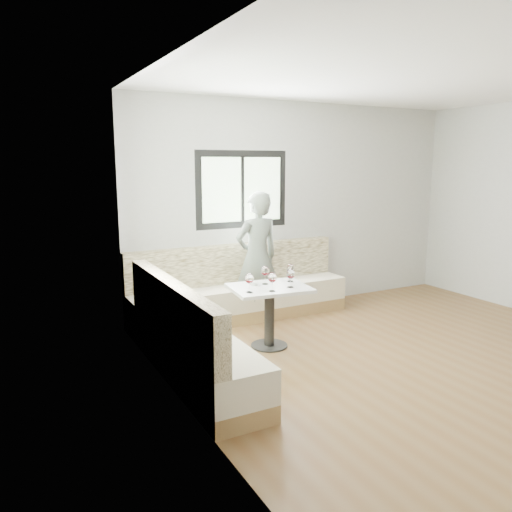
{
  "coord_description": "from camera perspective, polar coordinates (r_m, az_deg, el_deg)",
  "views": [
    {
      "loc": [
        -3.78,
        -3.35,
        1.99
      ],
      "look_at": [
        -1.32,
        1.3,
        1.01
      ],
      "focal_mm": 35.0,
      "sensor_mm": 36.0,
      "label": 1
    }
  ],
  "objects": [
    {
      "name": "banquette",
      "position": [
        5.69,
        -3.92,
        -6.38
      ],
      "size": [
        2.9,
        2.8,
        0.95
      ],
      "color": "olive",
      "rests_on": "ground"
    },
    {
      "name": "wine_glass_a",
      "position": [
        5.1,
        -0.76,
        -2.67
      ],
      "size": [
        0.09,
        0.09,
        0.2
      ],
      "color": "white",
      "rests_on": "table"
    },
    {
      "name": "wine_glass_d",
      "position": [
        5.46,
        1.06,
        -1.8
      ],
      "size": [
        0.09,
        0.09,
        0.2
      ],
      "color": "white",
      "rests_on": "table"
    },
    {
      "name": "person",
      "position": [
        6.26,
        0.12,
        -0.13
      ],
      "size": [
        0.63,
        0.44,
        1.65
      ],
      "primitive_type": "imported",
      "rotation": [
        0.0,
        0.0,
        3.22
      ],
      "color": "#5E675E",
      "rests_on": "ground"
    },
    {
      "name": "olive_ramekin",
      "position": [
        5.45,
        -0.21,
        -3.12
      ],
      "size": [
        0.09,
        0.09,
        0.04
      ],
      "color": "white",
      "rests_on": "table"
    },
    {
      "name": "room",
      "position": [
        5.07,
        19.27,
        3.47
      ],
      "size": [
        5.01,
        5.01,
        2.81
      ],
      "color": "brown",
      "rests_on": "ground"
    },
    {
      "name": "wine_glass_e",
      "position": [
        5.59,
        3.97,
        -1.52
      ],
      "size": [
        0.09,
        0.09,
        0.2
      ],
      "color": "white",
      "rests_on": "table"
    },
    {
      "name": "wine_glass_b",
      "position": [
        5.15,
        1.88,
        -2.54
      ],
      "size": [
        0.09,
        0.09,
        0.2
      ],
      "color": "white",
      "rests_on": "table"
    },
    {
      "name": "wine_glass_c",
      "position": [
        5.32,
        3.97,
        -2.13
      ],
      "size": [
        0.09,
        0.09,
        0.2
      ],
      "color": "white",
      "rests_on": "table"
    },
    {
      "name": "table",
      "position": [
        5.43,
        1.54,
        -5.24
      ],
      "size": [
        0.9,
        0.74,
        0.68
      ],
      "rotation": [
        0.0,
        0.0,
        -0.12
      ],
      "color": "black",
      "rests_on": "ground"
    }
  ]
}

